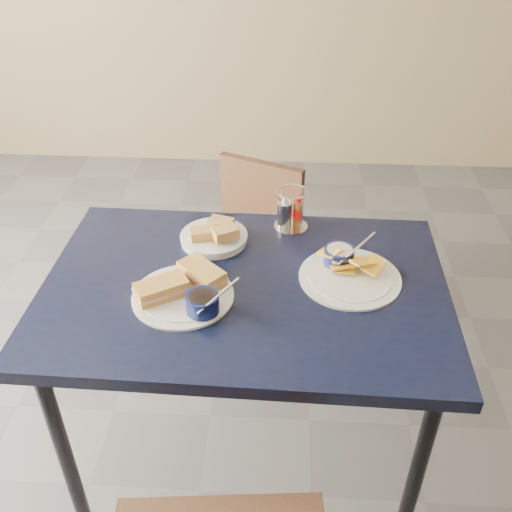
# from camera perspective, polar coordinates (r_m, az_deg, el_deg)

# --- Properties ---
(ground) EXTENTS (6.00, 6.00, 0.00)m
(ground) POSITION_cam_1_polar(r_m,az_deg,el_deg) (2.07, 5.50, -22.83)
(ground) COLOR #4D4C51
(ground) RESTS_ON ground
(dining_table) EXTENTS (1.17, 0.79, 0.75)m
(dining_table) POSITION_cam_1_polar(r_m,az_deg,el_deg) (1.67, -1.11, -4.70)
(dining_table) COLOR black
(dining_table) RESTS_ON ground
(chair_far) EXTENTS (0.47, 0.47, 0.76)m
(chair_far) POSITION_cam_1_polar(r_m,az_deg,el_deg) (2.36, -1.07, 1.58)
(chair_far) COLOR #311C10
(chair_far) RESTS_ON ground
(sandwich_plate) EXTENTS (0.31, 0.28, 0.12)m
(sandwich_plate) POSITION_cam_1_polar(r_m,az_deg,el_deg) (1.57, -7.00, -3.40)
(sandwich_plate) COLOR white
(sandwich_plate) RESTS_ON dining_table
(plantain_plate) EXTENTS (0.29, 0.29, 0.12)m
(plantain_plate) POSITION_cam_1_polar(r_m,az_deg,el_deg) (1.67, 9.05, -1.31)
(plantain_plate) COLOR white
(plantain_plate) RESTS_ON dining_table
(bread_basket) EXTENTS (0.21, 0.21, 0.07)m
(bread_basket) POSITION_cam_1_polar(r_m,az_deg,el_deg) (1.79, -4.15, 2.01)
(bread_basket) COLOR white
(bread_basket) RESTS_ON dining_table
(condiment_caddy) EXTENTS (0.11, 0.11, 0.14)m
(condiment_caddy) POSITION_cam_1_polar(r_m,az_deg,el_deg) (1.84, 3.41, 4.41)
(condiment_caddy) COLOR silver
(condiment_caddy) RESTS_ON dining_table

